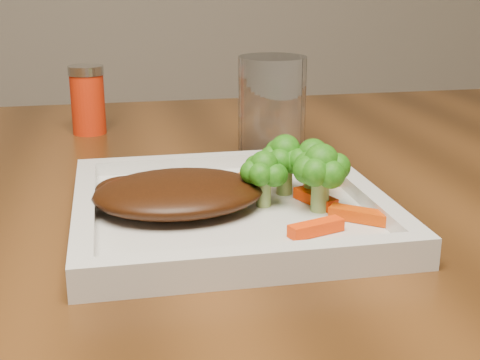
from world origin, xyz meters
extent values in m
cube|color=silver|center=(0.08, -0.09, 0.76)|extent=(0.27, 0.27, 0.01)
ellipsoid|color=#3A1908|center=(0.04, -0.09, 0.78)|extent=(0.16, 0.12, 0.03)
cube|color=#FF3904|center=(0.14, -0.17, 0.77)|extent=(0.05, 0.03, 0.01)
cube|color=#CC3C03|center=(0.19, -0.15, 0.77)|extent=(0.05, 0.05, 0.01)
cube|color=#DB6A03|center=(0.19, -0.05, 0.77)|extent=(0.05, 0.02, 0.01)
cube|color=#FF5E04|center=(0.11, -0.03, 0.77)|extent=(0.06, 0.04, 0.01)
cube|color=#F83704|center=(0.16, -0.10, 0.77)|extent=(0.03, 0.05, 0.01)
cylinder|color=red|center=(-0.04, 0.27, 0.80)|extent=(0.05, 0.05, 0.09)
cylinder|color=silver|center=(0.17, 0.10, 0.81)|extent=(0.10, 0.10, 0.12)
camera|label=1|loc=(-0.02, -0.64, 0.97)|focal=50.00mm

